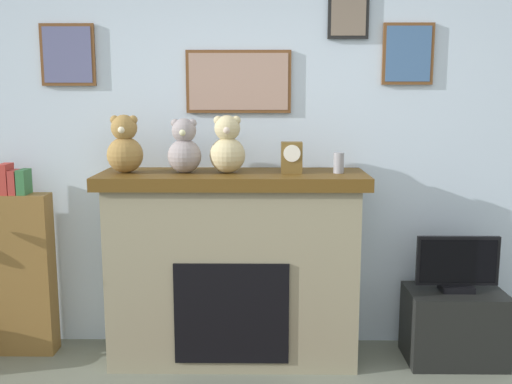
{
  "coord_description": "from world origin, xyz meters",
  "views": [
    {
      "loc": [
        0.02,
        -1.95,
        1.7
      ],
      "look_at": [
        -0.01,
        1.68,
        1.09
      ],
      "focal_mm": 41.28,
      "sensor_mm": 36.0,
      "label": 1
    }
  ],
  "objects": [
    {
      "name": "mantel_clock",
      "position": [
        0.21,
        1.66,
        1.31
      ],
      "size": [
        0.13,
        0.1,
        0.19
      ],
      "color": "brown",
      "rests_on": "fireplace"
    },
    {
      "name": "bookshelf",
      "position": [
        -1.6,
        1.74,
        0.58
      ],
      "size": [
        0.5,
        0.16,
        1.27
      ],
      "color": "brown",
      "rests_on": "ground_plane"
    },
    {
      "name": "teddy_bear_cream",
      "position": [
        -0.19,
        1.66,
        1.38
      ],
      "size": [
        0.22,
        0.22,
        0.36
      ],
      "color": "#C6B586",
      "rests_on": "fireplace"
    },
    {
      "name": "teddy_bear_grey",
      "position": [
        -0.46,
        1.66,
        1.37
      ],
      "size": [
        0.21,
        0.21,
        0.34
      ],
      "color": "gray",
      "rests_on": "fireplace"
    },
    {
      "name": "back_wall",
      "position": [
        -0.0,
        2.0,
        1.31
      ],
      "size": [
        5.2,
        0.15,
        2.6
      ],
      "color": "silver",
      "rests_on": "ground_plane"
    },
    {
      "name": "candle_jar",
      "position": [
        0.5,
        1.66,
        1.28
      ],
      "size": [
        0.06,
        0.06,
        0.13
      ],
      "primitive_type": "cylinder",
      "color": "gray",
      "rests_on": "fireplace"
    },
    {
      "name": "teddy_bear_tan",
      "position": [
        -0.82,
        1.66,
        1.38
      ],
      "size": [
        0.22,
        0.22,
        0.36
      ],
      "color": "olive",
      "rests_on": "fireplace"
    },
    {
      "name": "fireplace",
      "position": [
        -0.16,
        1.68,
        0.61
      ],
      "size": [
        1.66,
        0.57,
        1.22
      ],
      "color": "gray",
      "rests_on": "ground_plane"
    },
    {
      "name": "tv_stand",
      "position": [
        1.26,
        1.64,
        0.23
      ],
      "size": [
        0.61,
        0.4,
        0.47
      ],
      "primitive_type": "cube",
      "color": "black",
      "rests_on": "ground_plane"
    },
    {
      "name": "television",
      "position": [
        1.26,
        1.64,
        0.63
      ],
      "size": [
        0.52,
        0.14,
        0.36
      ],
      "color": "black",
      "rests_on": "tv_stand"
    }
  ]
}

